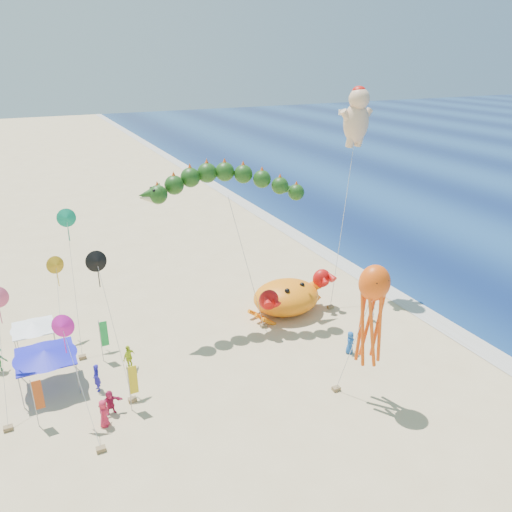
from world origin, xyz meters
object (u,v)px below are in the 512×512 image
at_px(octopus_kite, 372,307).
at_px(canopy_blue, 45,354).
at_px(crab_inflatable, 287,296).
at_px(cherub_kite, 357,116).
at_px(canopy_white, 33,325).
at_px(dragon_kite, 225,189).

relative_size(octopus_kite, canopy_blue, 2.31).
bearing_deg(crab_inflatable, canopy_blue, -173.65).
xyz_separation_m(crab_inflatable, cherub_kite, (7.41, 2.31, 13.79)).
height_order(octopus_kite, canopy_white, octopus_kite).
distance_m(crab_inflatable, dragon_kite, 10.58).
height_order(crab_inflatable, octopus_kite, octopus_kite).
height_order(cherub_kite, canopy_blue, cherub_kite).
bearing_deg(dragon_kite, canopy_white, 175.83).
relative_size(crab_inflatable, canopy_blue, 1.96).
bearing_deg(octopus_kite, canopy_white, 142.88).
bearing_deg(cherub_kite, octopus_kite, -120.85).
distance_m(cherub_kite, canopy_white, 29.42).
distance_m(cherub_kite, octopus_kite, 18.60).
relative_size(crab_inflatable, canopy_white, 2.55).
distance_m(canopy_blue, canopy_white, 4.15).
bearing_deg(canopy_white, crab_inflatable, -6.15).
bearing_deg(canopy_blue, canopy_white, 96.60).
xyz_separation_m(crab_inflatable, dragon_kite, (-4.82, 1.02, 9.36)).
height_order(dragon_kite, canopy_white, dragon_kite).
distance_m(crab_inflatable, cherub_kite, 15.82).
height_order(cherub_kite, octopus_kite, cherub_kite).
bearing_deg(crab_inflatable, octopus_kite, -94.60).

